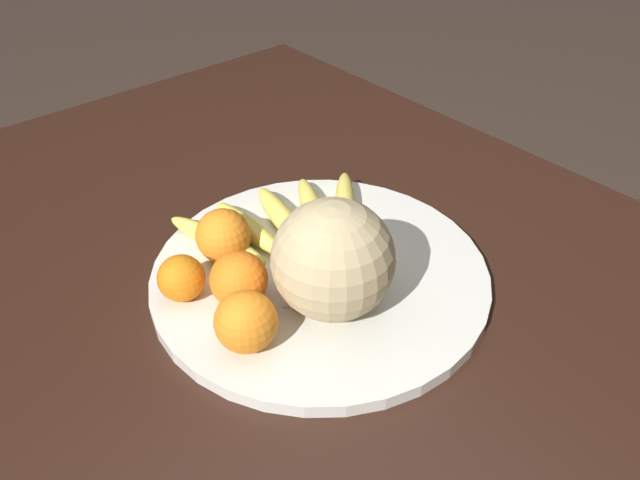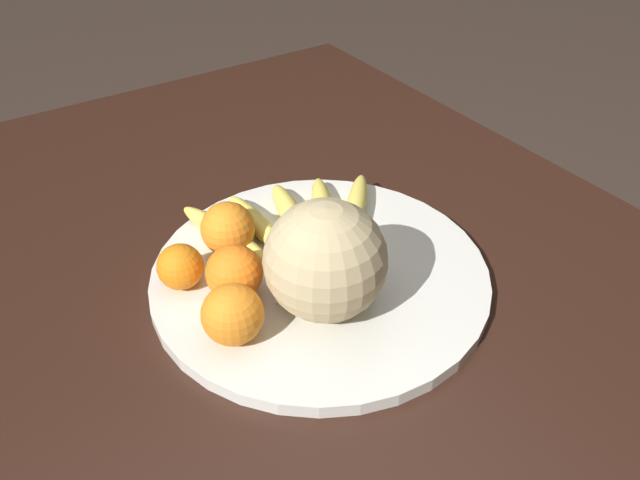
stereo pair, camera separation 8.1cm
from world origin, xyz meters
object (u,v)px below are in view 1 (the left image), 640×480
orange_front_left (223,236)px  orange_back_left (181,278)px  orange_front_right (239,280)px  produce_tag (293,285)px  kitchen_table (362,341)px  melon (334,260)px  orange_mid_center (246,322)px  fruit_bowl (320,274)px  banana_bunch (283,220)px

orange_front_left → orange_back_left: (-0.03, 0.08, -0.01)m
orange_front_right → produce_tag: bearing=-106.5°
kitchen_table → orange_front_left: size_ratio=21.40×
melon → orange_front_left: bearing=15.7°
kitchen_table → orange_mid_center: 0.23m
orange_front_right → produce_tag: orange_front_right is taller
fruit_bowl → produce_tag: produce_tag is taller
orange_back_left → fruit_bowl: bearing=-113.8°
orange_front_left → produce_tag: orange_front_left is taller
orange_front_right → orange_back_left: size_ratio=1.20×
orange_back_left → produce_tag: size_ratio=0.76×
banana_bunch → orange_front_left: size_ratio=4.00×
orange_front_right → kitchen_table: bearing=-120.3°
fruit_bowl → banana_bunch: bearing=-10.3°
banana_bunch → orange_mid_center: bearing=145.8°
fruit_bowl → banana_bunch: banana_bunch is taller
kitchen_table → melon: melon is taller
orange_front_right → fruit_bowl: bearing=-98.8°
melon → banana_bunch: bearing=-17.4°
kitchen_table → orange_mid_center: bearing=84.9°
melon → orange_front_right: melon is taller
orange_back_left → orange_front_right: bearing=-138.3°
orange_front_right → orange_mid_center: (-0.07, 0.04, 0.00)m
kitchen_table → banana_bunch: (0.17, 0.00, 0.12)m
kitchen_table → orange_mid_center: size_ratio=21.65×
fruit_bowl → produce_tag: size_ratio=5.71×
kitchen_table → orange_front_right: (0.08, 0.14, 0.14)m
melon → produce_tag: 0.10m
kitchen_table → fruit_bowl: fruit_bowl is taller
kitchen_table → fruit_bowl: bearing=19.7°
produce_tag → orange_back_left: bearing=96.8°
fruit_bowl → orange_mid_center: orange_mid_center is taller
fruit_bowl → melon: 0.11m
orange_mid_center → orange_back_left: bearing=6.3°
fruit_bowl → orange_mid_center: size_ratio=6.15×
orange_front_left → orange_mid_center: same height
banana_bunch → orange_back_left: 0.19m
melon → orange_front_right: 0.12m
banana_bunch → orange_front_right: bearing=136.9°
orange_front_right → orange_mid_center: orange_mid_center is taller
kitchen_table → orange_mid_center: (0.02, 0.18, 0.14)m
kitchen_table → orange_front_right: size_ratio=22.03×
kitchen_table → fruit_bowl: 0.12m
banana_bunch → orange_back_left: orange_back_left is taller
orange_front_right → orange_front_left: bearing=-22.0°
orange_front_right → orange_mid_center: bearing=151.3°
orange_front_left → kitchen_table: bearing=-148.1°
fruit_bowl → melon: melon is taller
orange_back_left → melon: bearing=-136.4°
kitchen_table → orange_front_right: bearing=59.7°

